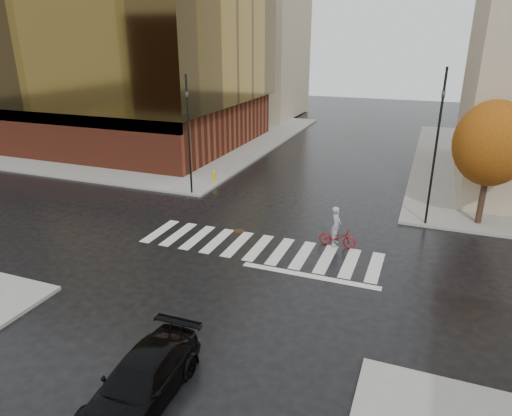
{
  "coord_description": "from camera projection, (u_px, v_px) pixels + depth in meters",
  "views": [
    {
      "loc": [
        7.06,
        -18.05,
        9.53
      ],
      "look_at": [
        -0.15,
        0.56,
        2.0
      ],
      "focal_mm": 32.0,
      "sensor_mm": 36.0,
      "label": 1
    }
  ],
  "objects": [
    {
      "name": "fire_hydrant",
      "position": [
        214.0,
        175.0,
        31.37
      ],
      "size": [
        0.27,
        0.27,
        0.76
      ],
      "color": "gold",
      "rests_on": "sidewalk_nw"
    },
    {
      "name": "sedan",
      "position": [
        141.0,
        381.0,
        12.51
      ],
      "size": [
        1.96,
        4.59,
        1.32
      ],
      "primitive_type": "imported",
      "rotation": [
        0.0,
        0.0,
        0.03
      ],
      "color": "black",
      "rests_on": "ground"
    },
    {
      "name": "building_nw_far",
      "position": [
        243.0,
        31.0,
        55.61
      ],
      "size": [
        14.0,
        12.0,
        20.0
      ],
      "primitive_type": "cube",
      "color": "tan",
      "rests_on": "sidewalk_nw"
    },
    {
      "name": "ground",
      "position": [
        255.0,
        252.0,
        21.5
      ],
      "size": [
        120.0,
        120.0,
        0.0
      ],
      "primitive_type": "plane",
      "color": "black",
      "rests_on": "ground"
    },
    {
      "name": "tree_ne_a",
      "position": [
        492.0,
        144.0,
        23.0
      ],
      "size": [
        3.8,
        3.8,
        6.5
      ],
      "color": "black",
      "rests_on": "sidewalk_ne"
    },
    {
      "name": "cyclist",
      "position": [
        337.0,
        233.0,
        21.85
      ],
      "size": [
        1.8,
        0.7,
        2.02
      ],
      "rotation": [
        0.0,
        0.0,
        1.55
      ],
      "color": "maroon",
      "rests_on": "ground"
    },
    {
      "name": "sidewalk_nw",
      "position": [
        139.0,
        134.0,
        46.9
      ],
      "size": [
        30.0,
        30.0,
        0.15
      ],
      "primitive_type": "cube",
      "color": "gray",
      "rests_on": "ground"
    },
    {
      "name": "traffic_light_nw",
      "position": [
        188.0,
        128.0,
        27.78
      ],
      "size": [
        0.2,
        0.17,
        7.31
      ],
      "rotation": [
        0.0,
        0.0,
        -1.69
      ],
      "color": "black",
      "rests_on": "sidewalk_nw"
    },
    {
      "name": "traffic_light_ne",
      "position": [
        437.0,
        137.0,
        22.81
      ],
      "size": [
        0.19,
        0.22,
        8.04
      ],
      "rotation": [
        0.0,
        0.0,
        3.29
      ],
      "color": "black",
      "rests_on": "sidewalk_ne"
    },
    {
      "name": "manhole",
      "position": [
        239.0,
        231.0,
        23.81
      ],
      "size": [
        0.73,
        0.73,
        0.01
      ],
      "primitive_type": "cylinder",
      "rotation": [
        0.0,
        0.0,
        -0.42
      ],
      "color": "#49301A",
      "rests_on": "ground"
    },
    {
      "name": "office_glass",
      "position": [
        102.0,
        51.0,
        41.71
      ],
      "size": [
        27.0,
        19.0,
        16.0
      ],
      "color": "maroon",
      "rests_on": "sidewalk_nw"
    },
    {
      "name": "crosswalk",
      "position": [
        259.0,
        248.0,
        21.94
      ],
      "size": [
        12.0,
        3.0,
        0.01
      ],
      "primitive_type": "cube",
      "color": "silver",
      "rests_on": "ground"
    }
  ]
}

